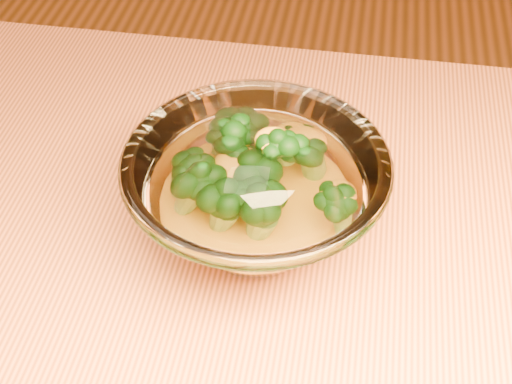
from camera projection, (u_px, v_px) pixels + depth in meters
glass_bowl at (256, 196)px, 0.59m from camera, size 0.22×0.22×0.10m
cheese_sauce at (256, 213)px, 0.60m from camera, size 0.11×0.11×0.03m
broccoli_heap at (252, 172)px, 0.59m from camera, size 0.15×0.14×0.07m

